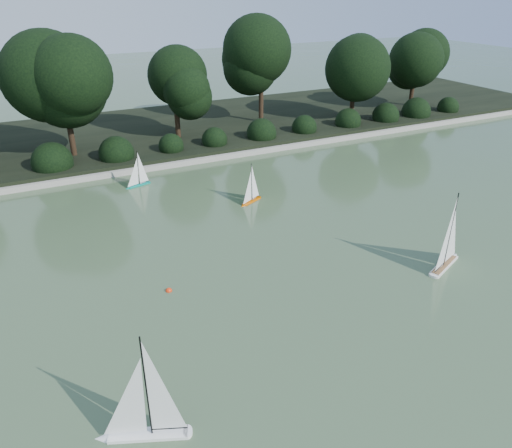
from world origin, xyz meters
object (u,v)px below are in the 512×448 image
Objects in this scene: sailboat_white_a at (139,421)px; sailboat_orange at (250,196)px; sailboat_white_b at (448,253)px; race_buoy at (169,291)px; sailboat_teal at (136,180)px.

sailboat_white_a is 8.43m from sailboat_orange.
sailboat_white_b reaches higher than race_buoy.
sailboat_teal reaches higher than race_buoy.
sailboat_white_a reaches higher than sailboat_orange.
sailboat_teal is (-2.62, 2.74, -0.00)m from sailboat_orange.
sailboat_white_a is 9.81m from sailboat_teal.
sailboat_orange is at bearing 53.39° from sailboat_white_a.
sailboat_teal is 8.82× the size of race_buoy.
sailboat_orange is at bearing 43.74° from race_buoy.
sailboat_white_a is at bearing -126.61° from sailboat_orange.
sailboat_white_b is (7.44, 1.58, 0.00)m from sailboat_white_a.
sailboat_orange is 4.90m from race_buoy.
sailboat_teal is (2.41, 9.51, -0.11)m from sailboat_white_a.
sailboat_white_a reaches higher than sailboat_teal.
sailboat_white_b is at bearing -16.76° from race_buoy.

